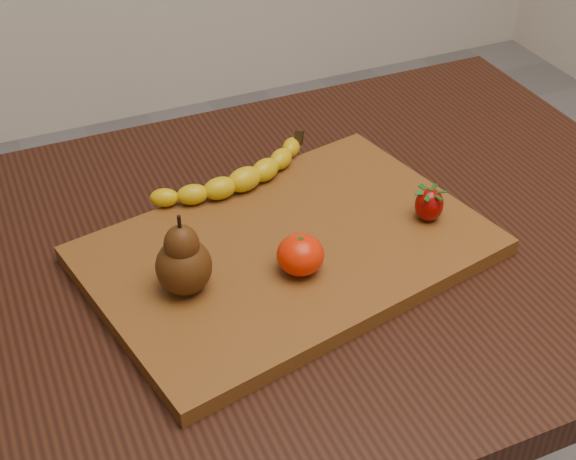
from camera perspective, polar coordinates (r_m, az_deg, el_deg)
name	(u,v)px	position (r m, az deg, el deg)	size (l,w,h in m)	color
table	(297,303)	(1.03, 0.66, -5.18)	(1.00, 0.70, 0.76)	black
cutting_board	(288,250)	(0.94, 0.00, -1.46)	(0.45, 0.30, 0.02)	brown
banana	(244,179)	(1.01, -3.12, 3.62)	(0.20, 0.05, 0.03)	#D1AF09
pear	(183,254)	(0.85, -7.51, -1.69)	(0.06, 0.06, 0.09)	#43230A
mandarin	(300,255)	(0.88, 0.89, -1.77)	(0.05, 0.05, 0.04)	red
strawberry	(429,204)	(0.97, 10.01, 1.86)	(0.03, 0.03, 0.04)	#840503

